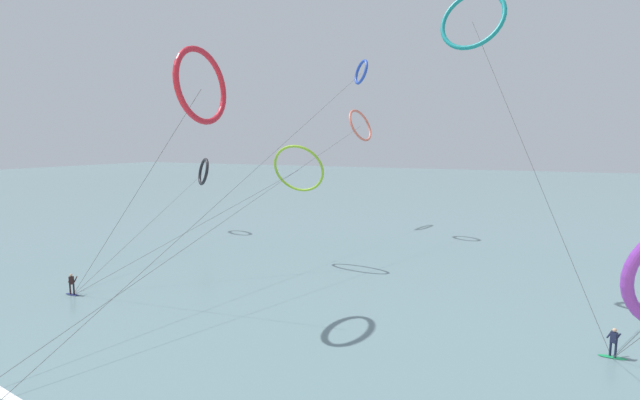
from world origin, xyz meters
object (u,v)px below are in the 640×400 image
(kite_lime, at_px, (298,169))
(kite_charcoal, at_px, (203,172))
(kite_cobalt, at_px, (361,72))
(surfer_emerald, at_px, (613,345))
(kite_teal, at_px, (473,20))
(kite_crimson, at_px, (201,86))
(surfer_navy, at_px, (72,286))
(kite_coral, at_px, (360,126))

(kite_lime, bearing_deg, kite_charcoal, -31.68)
(kite_cobalt, bearing_deg, surfer_emerald, -1.34)
(kite_teal, distance_m, kite_crimson, 20.59)
(kite_teal, bearing_deg, kite_cobalt, 141.96)
(kite_teal, xyz_separation_m, kite_lime, (-15.70, 1.91, -11.65))
(kite_cobalt, xyz_separation_m, kite_crimson, (-0.05, -31.54, -5.12))
(surfer_emerald, bearing_deg, kite_crimson, 47.09)
(surfer_navy, xyz_separation_m, kite_cobalt, (12.08, 32.98, 19.96))
(surfer_navy, xyz_separation_m, kite_lime, (11.99, 15.59, 8.59))
(kite_teal, distance_m, kite_lime, 19.64)
(kite_lime, bearing_deg, surfer_emerald, 152.62)
(kite_charcoal, bearing_deg, surfer_navy, -36.69)
(surfer_emerald, relative_size, kite_crimson, 0.09)
(kite_coral, distance_m, kite_lime, 23.86)
(kite_coral, bearing_deg, kite_lime, -162.40)
(surfer_navy, height_order, kite_coral, kite_coral)
(kite_cobalt, distance_m, kite_crimson, 31.95)
(kite_teal, relative_size, kite_crimson, 1.29)
(kite_coral, bearing_deg, kite_cobalt, -147.90)
(kite_teal, bearing_deg, surfer_emerald, -30.02)
(kite_coral, xyz_separation_m, kite_cobalt, (2.06, -5.88, 6.45))
(kite_coral, bearing_deg, kite_charcoal, 140.58)
(surfer_emerald, distance_m, kite_crimson, 29.13)
(kite_charcoal, bearing_deg, kite_lime, 10.27)
(surfer_navy, xyz_separation_m, kite_coral, (10.02, 38.86, 13.51))
(surfer_navy, distance_m, kite_crimson, 19.15)
(surfer_emerald, height_order, kite_teal, kite_teal)
(kite_teal, bearing_deg, kite_lime, -173.93)
(kite_lime, xyz_separation_m, kite_charcoal, (-19.26, 9.85, -1.35))
(surfer_emerald, relative_size, kite_teal, 0.07)
(kite_coral, relative_size, kite_crimson, 2.98)
(kite_lime, bearing_deg, kite_crimson, 85.60)
(surfer_navy, bearing_deg, kite_teal, 179.66)
(surfer_emerald, xyz_separation_m, kite_coral, (-26.81, 33.71, 13.51))
(kite_coral, distance_m, kite_crimson, 37.50)
(surfer_navy, bearing_deg, kite_cobalt, -136.76)
(surfer_navy, height_order, kite_cobalt, kite_cobalt)
(kite_charcoal, relative_size, kite_crimson, 1.48)
(kite_charcoal, bearing_deg, kite_teal, 18.77)
(surfer_emerald, distance_m, kite_lime, 28.28)
(kite_coral, bearing_deg, surfer_navy, 178.31)
(kite_teal, xyz_separation_m, kite_charcoal, (-34.95, 11.76, -13.00))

